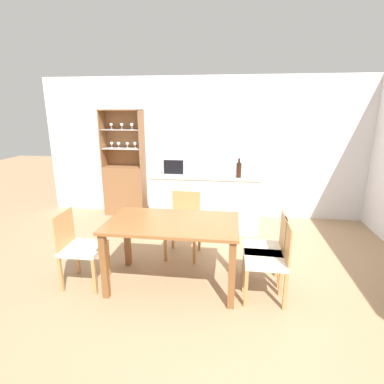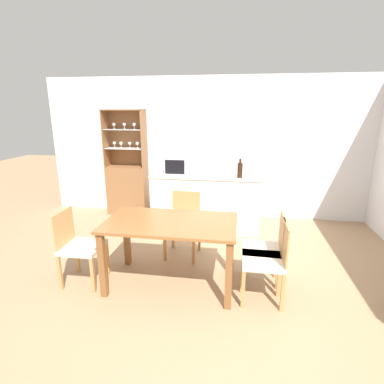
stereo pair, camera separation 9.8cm
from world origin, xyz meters
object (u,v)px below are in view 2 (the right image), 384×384
(display_cabinet, at_px, (128,183))
(dining_chair_side_right_near, at_px, (267,260))
(microwave, at_px, (181,165))
(dining_table, at_px, (171,231))
(dining_chair_head_far, at_px, (183,224))
(dining_chair_side_right_far, at_px, (265,249))
(dining_chair_side_left_near, at_px, (79,246))
(wine_bottle, at_px, (240,170))

(display_cabinet, relative_size, dining_chair_side_right_near, 2.25)
(dining_chair_side_right_near, xyz_separation_m, microwave, (-1.29, 1.92, 0.62))
(dining_table, bearing_deg, dining_chair_head_far, 89.78)
(dining_table, distance_m, dining_chair_side_right_far, 1.09)
(display_cabinet, distance_m, dining_chair_side_right_far, 3.27)
(dining_chair_side_right_near, bearing_deg, dining_chair_side_left_near, 90.03)
(display_cabinet, xyz_separation_m, dining_chair_side_right_near, (2.44, -2.42, -0.15))
(dining_table, xyz_separation_m, microwave, (-0.23, 1.79, 0.42))
(display_cabinet, bearing_deg, dining_chair_side_right_far, -41.63)
(dining_chair_side_right_near, xyz_separation_m, dining_chair_head_far, (-1.06, 0.88, 0.00))
(display_cabinet, bearing_deg, microwave, -23.77)
(microwave, bearing_deg, display_cabinet, 156.23)
(display_cabinet, distance_m, dining_chair_head_far, 2.08)
(display_cabinet, bearing_deg, dining_chair_head_far, -48.20)
(dining_table, height_order, dining_chair_side_left_near, dining_chair_side_left_near)
(dining_chair_side_right_far, xyz_separation_m, dining_chair_side_left_near, (-2.13, -0.25, 0.00))
(dining_chair_side_left_near, relative_size, wine_bottle, 2.90)
(display_cabinet, xyz_separation_m, dining_chair_side_right_far, (2.44, -2.17, -0.15))
(dining_chair_side_left_near, bearing_deg, dining_chair_head_far, 128.47)
(dining_chair_side_right_far, height_order, microwave, microwave)
(microwave, bearing_deg, wine_bottle, -10.92)
(dining_chair_side_left_near, xyz_separation_m, microwave, (0.83, 1.92, 0.62))
(wine_bottle, bearing_deg, dining_chair_head_far, -131.12)
(display_cabinet, distance_m, dining_table, 2.68)
(dining_chair_side_right_near, relative_size, microwave, 1.75)
(dining_chair_side_right_far, height_order, dining_chair_side_right_near, same)
(dining_chair_side_right_near, distance_m, wine_bottle, 1.86)
(display_cabinet, height_order, dining_chair_side_left_near, display_cabinet)
(dining_chair_side_left_near, distance_m, wine_bottle, 2.58)
(dining_chair_side_right_near, bearing_deg, dining_chair_head_far, 50.48)
(dining_chair_side_right_near, distance_m, dining_chair_side_left_near, 2.13)
(dining_chair_head_far, height_order, dining_chair_side_left_near, same)
(dining_chair_head_far, relative_size, dining_chair_side_left_near, 1.00)
(display_cabinet, height_order, microwave, display_cabinet)
(display_cabinet, relative_size, dining_chair_side_right_far, 2.25)
(dining_chair_side_left_near, height_order, microwave, microwave)
(display_cabinet, distance_m, microwave, 1.34)
(dining_chair_side_right_near, distance_m, microwave, 2.39)
(dining_chair_head_far, height_order, wine_bottle, wine_bottle)
(dining_chair_head_far, distance_m, wine_bottle, 1.28)
(dining_chair_side_right_far, height_order, dining_chair_head_far, same)
(dining_chair_head_far, bearing_deg, display_cabinet, -44.50)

